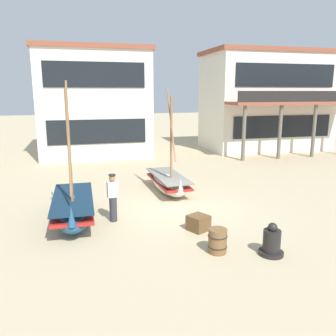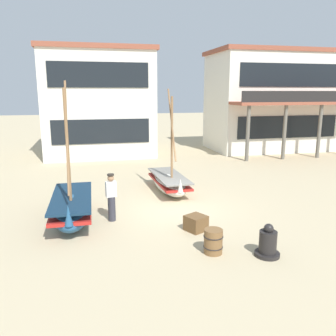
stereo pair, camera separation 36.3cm
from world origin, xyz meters
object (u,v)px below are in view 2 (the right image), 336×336
fishing_boat_near_left (72,207)px  fishing_boat_centre_large (169,182)px  cargo_crate (196,223)px  wooden_barrel (213,241)px  harbor_building_main (98,102)px  fisherman_by_hull (111,198)px  capstan_winch (268,244)px  harbor_building_annex (271,101)px

fishing_boat_near_left → fishing_boat_centre_large: (4.13, 2.79, -0.07)m
cargo_crate → fishing_boat_near_left: bearing=155.9°
wooden_barrel → harbor_building_main: 17.86m
cargo_crate → fishing_boat_centre_large: bearing=87.6°
fishing_boat_centre_large → fisherman_by_hull: bearing=-132.7°
fishing_boat_centre_large → harbor_building_main: size_ratio=0.59×
wooden_barrel → cargo_crate: 1.67m
capstan_winch → wooden_barrel: 1.49m
fisherman_by_hull → capstan_winch: size_ratio=1.80×
fishing_boat_centre_large → capstan_winch: (1.18, -6.72, -0.09)m
fisherman_by_hull → cargo_crate: size_ratio=2.80×
harbor_building_main → capstan_winch: bearing=-78.1°
fisherman_by_hull → fishing_boat_near_left: bearing=170.1°
cargo_crate → fisherman_by_hull: bearing=149.5°
fishing_boat_near_left → harbor_building_annex: harbor_building_annex is taller
harbor_building_main → harbor_building_annex: size_ratio=0.80×
fishing_boat_near_left → harbor_building_main: size_ratio=0.63×
fishing_boat_near_left → harbor_building_main: harbor_building_main is taller
fisherman_by_hull → harbor_building_main: size_ratio=0.22×
harbor_building_annex → harbor_building_main: bearing=175.4°
fisherman_by_hull → harbor_building_main: bearing=89.2°
fishing_boat_near_left → wooden_barrel: fishing_boat_near_left is taller
fishing_boat_near_left → fisherman_by_hull: fishing_boat_near_left is taller
capstan_winch → cargo_crate: bearing=122.1°
capstan_winch → cargo_crate: 2.57m
wooden_barrel → harbor_building_annex: bearing=56.5°
fishing_boat_near_left → capstan_winch: 6.61m
fishing_boat_near_left → fisherman_by_hull: size_ratio=2.85×
capstan_winch → harbor_building_annex: harbor_building_annex is taller
fisherman_by_hull → fishing_boat_centre_large: bearing=47.3°
fishing_boat_near_left → harbor_building_annex: (14.70, 12.90, 3.23)m
fisherman_by_hull → harbor_building_main: 14.47m
fisherman_by_hull → wooden_barrel: (2.57, -3.20, -0.48)m
fishing_boat_near_left → wooden_barrel: (3.91, -3.43, -0.17)m
wooden_barrel → capstan_winch: bearing=-19.9°
fishing_boat_near_left → capstan_winch: fishing_boat_near_left is taller
fishing_boat_near_left → fisherman_by_hull: (1.34, -0.23, 0.31)m
capstan_winch → wooden_barrel: capstan_winch is taller
wooden_barrel → harbor_building_main: harbor_building_main is taller
fisherman_by_hull → capstan_winch: 5.45m
fishing_boat_centre_large → wooden_barrel: bearing=-92.0°
harbor_building_main → cargo_crate: bearing=-81.3°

